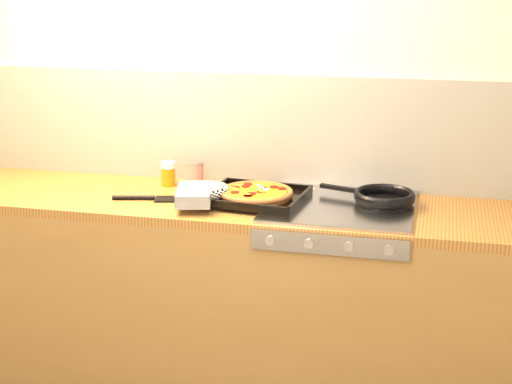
% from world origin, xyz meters
% --- Properties ---
extents(room_shell, '(3.20, 3.20, 3.20)m').
position_xyz_m(room_shell, '(0.00, 1.39, 1.15)').
color(room_shell, white).
rests_on(room_shell, ground).
extents(counter_run, '(3.20, 0.62, 0.90)m').
position_xyz_m(counter_run, '(0.00, 1.10, 0.45)').
color(counter_run, olive).
rests_on(counter_run, ground).
extents(stovetop, '(0.60, 0.56, 0.02)m').
position_xyz_m(stovetop, '(0.45, 1.10, 0.91)').
color(stovetop, '#9A9A9F').
rests_on(stovetop, counter_run).
extents(pizza_on_tray, '(0.54, 0.45, 0.07)m').
position_xyz_m(pizza_on_tray, '(0.03, 1.06, 0.94)').
color(pizza_on_tray, black).
rests_on(pizza_on_tray, stovetop).
extents(frying_pan, '(0.44, 0.32, 0.04)m').
position_xyz_m(frying_pan, '(0.62, 1.16, 0.94)').
color(frying_pan, black).
rests_on(frying_pan, stovetop).
extents(tomato_can, '(0.10, 0.10, 0.12)m').
position_xyz_m(tomato_can, '(-0.22, 1.25, 0.96)').
color(tomato_can, '#AF130E').
rests_on(tomato_can, counter_run).
extents(juice_glass, '(0.08, 0.08, 0.11)m').
position_xyz_m(juice_glass, '(-0.35, 1.26, 0.96)').
color(juice_glass, orange).
rests_on(juice_glass, counter_run).
extents(wooden_spoon, '(0.30, 0.10, 0.02)m').
position_xyz_m(wooden_spoon, '(0.21, 1.33, 0.91)').
color(wooden_spoon, '#AD7649').
rests_on(wooden_spoon, counter_run).
extents(black_spatula, '(0.29, 0.12, 0.02)m').
position_xyz_m(black_spatula, '(-0.36, 1.02, 0.91)').
color(black_spatula, black).
rests_on(black_spatula, counter_run).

